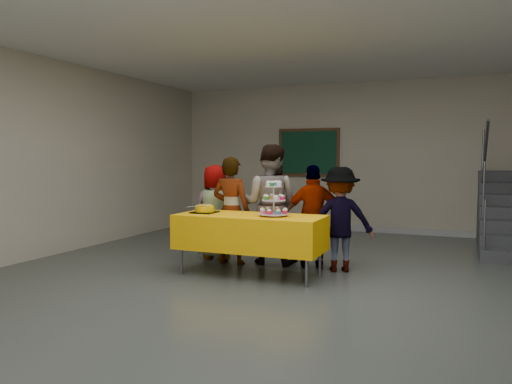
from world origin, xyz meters
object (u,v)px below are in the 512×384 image
cupcake_stand (274,202)px  noticeboard (308,153)px  bear_cake (205,208)px  schoolchild_b (231,210)px  bake_table (250,232)px  schoolchild_e (340,219)px  schoolchild_c (270,204)px  schoolchild_d (314,217)px  schoolchild_a (215,212)px

cupcake_stand → noticeboard: 4.39m
bear_cake → schoolchild_b: 0.54m
bake_table → noticeboard: size_ratio=1.45×
noticeboard → schoolchild_e: bearing=-67.1°
bear_cake → schoolchild_e: schoolchild_e is taller
schoolchild_c → schoolchild_d: (0.65, -0.05, -0.14)m
schoolchild_b → schoolchild_e: (1.52, 0.15, -0.07)m
bake_table → schoolchild_b: bearing=134.7°
schoolchild_c → schoolchild_d: bearing=174.3°
schoolchild_c → schoolchild_e: schoolchild_c is taller
schoolchild_e → bear_cake: bearing=2.8°
schoolchild_a → schoolchild_e: schoolchild_a is taller
schoolchild_c → noticeboard: noticeboard is taller
schoolchild_a → schoolchild_b: schoolchild_b is taller
bake_table → cupcake_stand: (0.33, -0.01, 0.39)m
cupcake_stand → schoolchild_b: 1.01m
cupcake_stand → bake_table: bearing=178.7°
bake_table → bear_cake: size_ratio=5.25×
bake_table → schoolchild_c: schoolchild_c is taller
schoolchild_e → bake_table: bearing=14.3°
schoolchild_a → schoolchild_c: schoolchild_c is taller
bake_table → noticeboard: 4.41m
bake_table → bear_cake: 0.70m
cupcake_stand → schoolchild_e: (0.68, 0.68, -0.25)m
schoolchild_e → schoolchild_c: bearing=-23.3°
bake_table → noticeboard: noticeboard is taller
schoolchild_d → schoolchild_b: bearing=-12.8°
cupcake_stand → schoolchild_e: schoolchild_e is taller
bear_cake → schoolchild_e: (1.65, 0.68, -0.14)m
schoolchild_a → schoolchild_b: size_ratio=0.92×
bake_table → schoolchild_a: schoolchild_a is taller
bear_cake → schoolchild_d: size_ratio=0.26×
bear_cake → noticeboard: 4.33m
bake_table → schoolchild_e: bearing=33.8°
bear_cake → schoolchild_e: 1.79m
noticeboard → schoolchild_a: bearing=-96.2°
cupcake_stand → schoolchild_c: bearing=114.3°
schoolchild_d → noticeboard: size_ratio=1.08×
bake_table → schoolchild_e: (1.00, 0.67, 0.13)m
bear_cake → schoolchild_d: 1.47m
schoolchild_a → schoolchild_b: bearing=138.3°
cupcake_stand → schoolchild_e: size_ratio=0.32×
schoolchild_d → schoolchild_a: bearing=-24.3°
bake_table → noticeboard: (-0.51, 4.25, 1.04)m
bear_cake → cupcake_stand: bearing=-0.1°
cupcake_stand → noticeboard: noticeboard is taller
schoolchild_c → noticeboard: size_ratio=1.29×
schoolchild_c → noticeboard: bearing=-83.2°
bear_cake → schoolchild_a: size_ratio=0.26×
schoolchild_a → schoolchild_c: size_ratio=0.83×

